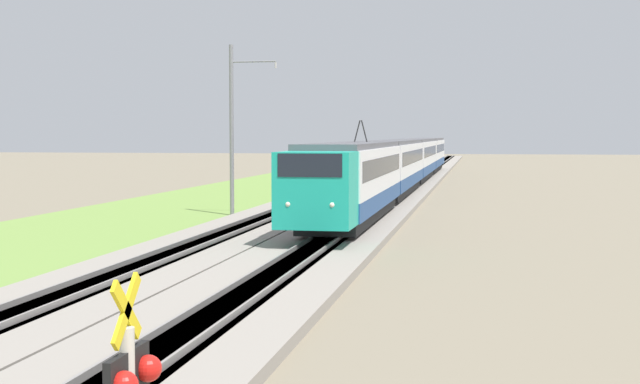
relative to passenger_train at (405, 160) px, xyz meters
The scene contains 7 objects.
ballast_main 15.92m from the passenger_train, 163.43° to the left, with size 240.00×4.40×0.30m.
ballast_adjacent 15.27m from the passenger_train, behind, with size 240.00×4.40×0.30m.
track_main 15.92m from the passenger_train, 163.43° to the left, with size 240.00×1.57×0.45m.
track_adjacent 15.27m from the passenger_train, behind, with size 240.00×1.57×0.45m.
grass_verge 18.90m from the passenger_train, 143.63° to the left, with size 240.00×12.28×0.12m.
passenger_train is the anchor object (origin of this frame).
catenary_mast_mid 25.71m from the passenger_train, 164.09° to the left, with size 0.22×2.56×9.10m.
Camera 1 is at (-4.98, -10.44, 4.38)m, focal length 50.00 mm.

